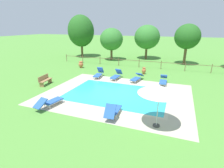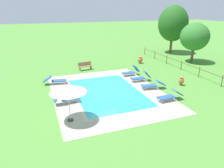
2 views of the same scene
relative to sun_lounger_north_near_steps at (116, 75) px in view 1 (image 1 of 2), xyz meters
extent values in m
plane|color=#518E38|center=(1.37, -3.79, -0.39)|extent=(160.00, 160.00, 0.00)
cube|color=#B2A893|center=(1.37, -3.79, -0.39)|extent=(11.18, 8.61, 0.01)
cube|color=#2DB7C6|center=(1.37, -3.79, -0.38)|extent=(7.67, 5.10, 0.01)
cube|color=#C0B59F|center=(1.37, -1.12, -0.38)|extent=(8.15, 0.24, 0.01)
cube|color=#C0B59F|center=(1.37, -6.45, -0.38)|extent=(8.15, 0.24, 0.01)
cube|color=#C0B59F|center=(5.32, -3.79, -0.38)|extent=(0.24, 5.10, 0.01)
cube|color=#C0B59F|center=(-2.59, -3.79, -0.38)|extent=(0.24, 5.10, 0.01)
cube|color=#2856A8|center=(-0.02, -0.27, -0.07)|extent=(0.68, 1.33, 0.07)
cube|color=#2856A8|center=(0.04, 0.66, 0.23)|extent=(0.64, 0.66, 0.66)
cube|color=silver|center=(-0.02, -0.27, -0.13)|extent=(0.65, 1.31, 0.04)
cylinder|color=silver|center=(0.20, -0.84, -0.25)|extent=(0.04, 0.04, 0.28)
cylinder|color=silver|center=(-0.30, -0.81, -0.25)|extent=(0.04, 0.04, 0.28)
cylinder|color=silver|center=(0.27, 0.26, -0.25)|extent=(0.04, 0.04, 0.28)
cylinder|color=silver|center=(-0.24, 0.29, -0.25)|extent=(0.04, 0.04, 0.28)
cube|color=#2856A8|center=(2.02, -0.27, -0.07)|extent=(0.83, 1.39, 0.07)
cube|color=#2856A8|center=(2.21, 0.74, 0.12)|extent=(0.73, 0.87, 0.45)
cube|color=silver|center=(2.02, -0.27, -0.13)|extent=(0.80, 1.36, 0.04)
cylinder|color=silver|center=(2.17, -0.86, -0.25)|extent=(0.04, 0.04, 0.28)
cylinder|color=silver|center=(1.67, -0.76, -0.25)|extent=(0.04, 0.04, 0.28)
cylinder|color=silver|center=(2.37, 0.23, -0.25)|extent=(0.04, 0.04, 0.28)
cylinder|color=silver|center=(1.87, 0.32, -0.25)|extent=(0.04, 0.04, 0.28)
cube|color=#2856A8|center=(4.56, -0.29, -0.07)|extent=(0.65, 1.32, 0.07)
cube|color=#2856A8|center=(4.52, 0.71, 0.16)|extent=(0.63, 0.76, 0.53)
cube|color=silver|center=(4.56, -0.29, -0.13)|extent=(0.62, 1.30, 0.04)
cylinder|color=silver|center=(4.84, -0.83, -0.25)|extent=(0.04, 0.04, 0.28)
cylinder|color=silver|center=(4.33, -0.85, -0.25)|extent=(0.04, 0.04, 0.28)
cylinder|color=silver|center=(4.79, 0.28, -0.25)|extent=(0.04, 0.04, 0.28)
cylinder|color=silver|center=(4.28, 0.25, -0.25)|extent=(0.04, 0.04, 0.28)
cube|color=#2856A8|center=(2.37, -6.92, -0.07)|extent=(0.68, 1.34, 0.07)
cube|color=#2856A8|center=(2.42, -7.83, 0.25)|extent=(0.64, 0.62, 0.70)
cube|color=silver|center=(2.37, -6.92, -0.13)|extent=(0.65, 1.31, 0.04)
cylinder|color=silver|center=(2.08, -6.39, -0.25)|extent=(0.04, 0.04, 0.28)
cylinder|color=silver|center=(2.58, -6.35, -0.25)|extent=(0.04, 0.04, 0.28)
cylinder|color=silver|center=(2.15, -7.49, -0.25)|extent=(0.04, 0.04, 0.28)
cylinder|color=silver|center=(2.66, -7.46, -0.25)|extent=(0.04, 0.04, 0.28)
cube|color=#2856A8|center=(-1.92, -7.22, -0.07)|extent=(0.81, 1.38, 0.07)
cube|color=#2856A8|center=(-2.09, -8.21, 0.14)|extent=(0.72, 0.85, 0.49)
cube|color=silver|center=(-1.92, -7.22, -0.13)|extent=(0.77, 1.35, 0.04)
cylinder|color=silver|center=(-2.08, -6.63, -0.25)|extent=(0.04, 0.04, 0.28)
cylinder|color=silver|center=(-1.58, -6.71, -0.25)|extent=(0.04, 0.04, 0.28)
cylinder|color=silver|center=(-2.26, -7.72, -0.25)|extent=(0.04, 0.04, 0.28)
cylinder|color=silver|center=(-1.76, -7.80, -0.25)|extent=(0.04, 0.04, 0.28)
cube|color=#2856A8|center=(-1.88, -0.38, -0.07)|extent=(0.74, 1.36, 0.07)
cube|color=#2856A8|center=(-1.98, 0.52, 0.26)|extent=(0.66, 0.63, 0.71)
cube|color=silver|center=(-1.88, -0.38, -0.13)|extent=(0.70, 1.33, 0.04)
cylinder|color=silver|center=(-1.57, -0.90, -0.25)|extent=(0.04, 0.04, 0.28)
cylinder|color=silver|center=(-2.08, -0.96, -0.25)|extent=(0.04, 0.04, 0.28)
cylinder|color=silver|center=(-1.69, 0.20, -0.25)|extent=(0.04, 0.04, 0.28)
cylinder|color=silver|center=(-2.20, 0.14, -0.25)|extent=(0.04, 0.04, 0.28)
cylinder|color=#383838|center=(4.91, -7.38, -0.35)|extent=(0.36, 0.36, 0.08)
cylinder|color=#B2B5B7|center=(4.91, -7.38, 0.74)|extent=(0.04, 0.04, 2.26)
cone|color=white|center=(4.91, -7.38, 1.70)|extent=(2.17, 2.17, 0.39)
sphere|color=white|center=(4.91, -7.38, 1.90)|extent=(0.06, 0.06, 0.06)
cube|color=#937047|center=(-5.37, -3.98, 0.05)|extent=(0.64, 1.55, 0.06)
cube|color=#937047|center=(-5.57, -4.00, 0.28)|extent=(0.26, 1.49, 0.40)
cube|color=#937047|center=(-5.46, -3.34, -0.18)|extent=(0.40, 0.11, 0.41)
cube|color=#937047|center=(-5.28, -4.61, -0.18)|extent=(0.40, 0.11, 0.41)
cylinder|color=#B7663D|center=(2.20, 2.88, -0.35)|extent=(0.25, 0.25, 0.08)
ellipsoid|color=#B7663D|center=(2.20, 2.88, 0.01)|extent=(0.45, 0.45, 0.64)
cylinder|color=#B7663D|center=(2.20, 2.88, 0.33)|extent=(0.34, 0.34, 0.06)
cylinder|color=#B7663D|center=(-5.86, 3.03, -0.35)|extent=(0.33, 0.33, 0.08)
ellipsoid|color=#B7663D|center=(-5.86, 3.03, 0.05)|extent=(0.61, 0.61, 0.71)
cylinder|color=#B7663D|center=(-5.86, 3.03, 0.40)|extent=(0.45, 0.45, 0.06)
cylinder|color=brown|center=(-10.05, 5.95, 0.14)|extent=(0.08, 0.08, 1.05)
cylinder|color=brown|center=(-7.30, 5.95, 0.14)|extent=(0.08, 0.08, 1.05)
cylinder|color=brown|center=(-4.55, 5.95, 0.14)|extent=(0.08, 0.08, 1.05)
cylinder|color=brown|center=(-1.79, 5.95, 0.14)|extent=(0.08, 0.08, 1.05)
cylinder|color=brown|center=(0.96, 5.95, 0.14)|extent=(0.08, 0.08, 1.05)
cylinder|color=brown|center=(3.72, 5.95, 0.14)|extent=(0.08, 0.08, 1.05)
cylinder|color=brown|center=(6.47, 5.95, 0.14)|extent=(0.08, 0.08, 1.05)
cylinder|color=brown|center=(9.22, 5.95, 0.14)|extent=(0.08, 0.08, 1.05)
cube|color=brown|center=(0.96, 5.95, 0.46)|extent=(22.03, 0.05, 0.05)
cylinder|color=brown|center=(6.39, 9.87, 0.87)|extent=(0.35, 0.35, 2.53)
ellipsoid|color=#235B1E|center=(6.39, 9.87, 3.36)|extent=(3.30, 3.30, 3.25)
cylinder|color=brown|center=(-4.16, 9.38, 0.57)|extent=(0.33, 0.33, 1.91)
ellipsoid|color=#33752D|center=(-4.16, 9.38, 2.76)|extent=(3.45, 3.45, 3.30)
cylinder|color=brown|center=(0.67, 12.29, 0.63)|extent=(0.36, 0.36, 2.04)
ellipsoid|color=#33752D|center=(0.67, 12.29, 3.03)|extent=(3.93, 3.93, 3.68)
cylinder|color=brown|center=(-9.88, 10.26, 0.79)|extent=(0.36, 0.36, 2.37)
ellipsoid|color=#235B1E|center=(-9.88, 10.26, 3.88)|extent=(4.28, 4.28, 5.08)
camera|label=1|loc=(5.61, -15.80, 4.72)|focal=27.89mm
camera|label=2|loc=(16.23, -8.85, 6.17)|focal=33.23mm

